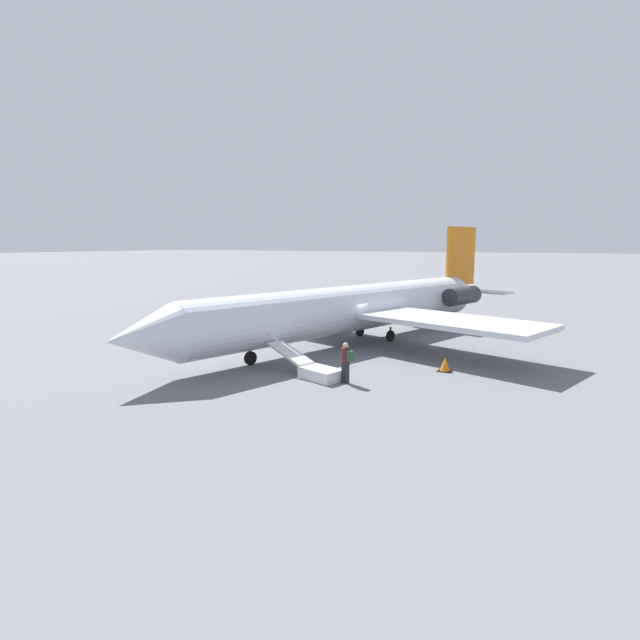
# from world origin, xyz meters

# --- Properties ---
(ground_plane) EXTENTS (600.00, 600.00, 0.00)m
(ground_plane) POSITION_xyz_m (0.00, 0.00, 0.00)
(ground_plane) COLOR slate
(airplane_main) EXTENTS (28.39, 21.85, 7.05)m
(airplane_main) POSITION_xyz_m (-0.90, 0.28, 2.11)
(airplane_main) COLOR silver
(airplane_main) RESTS_ON ground
(boarding_stairs) EXTENTS (2.13, 4.14, 1.74)m
(boarding_stairs) POSITION_xyz_m (7.58, 1.74, 0.38)
(boarding_stairs) COLOR silver
(boarding_stairs) RESTS_ON ground
(passenger) EXTENTS (0.42, 0.57, 1.74)m
(passenger) POSITION_xyz_m (7.65, 3.33, 1.00)
(passenger) COLOR #23232D
(passenger) RESTS_ON ground
(traffic_cone_near_stairs) EXTENTS (0.62, 0.62, 0.68)m
(traffic_cone_near_stairs) POSITION_xyz_m (3.72, 6.52, 0.32)
(traffic_cone_near_stairs) COLOR black
(traffic_cone_near_stairs) RESTS_ON ground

